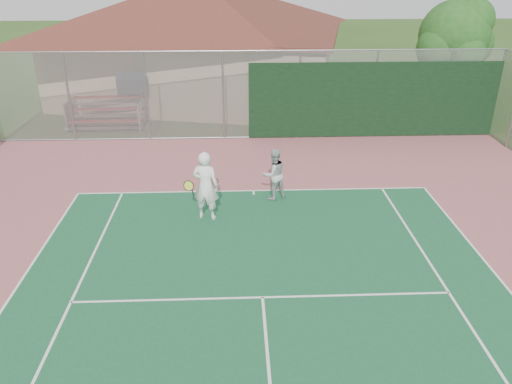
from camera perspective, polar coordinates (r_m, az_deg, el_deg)
The scene contains 6 objects.
back_fence at distance 20.20m, azimuth 5.24°, elevation 10.68°, with size 20.08×0.11×3.53m.
clubhouse at distance 26.44m, azimuth -6.47°, elevation 17.38°, with size 16.16×12.50×6.23m.
bleachers at distance 22.85m, azimuth -16.70°, elevation 8.74°, with size 3.24×2.01×1.19m.
tree at distance 25.22m, azimuth 21.85°, elevation 16.01°, with size 3.72×3.52×5.19m.
player_white_front at distance 13.79m, azimuth -5.80°, elevation 0.64°, with size 1.02×0.75×1.99m.
player_grey_back at distance 14.99m, azimuth 2.03°, elevation 1.99°, with size 0.96×0.88×1.59m.
Camera 1 is at (-0.50, -2.40, 6.71)m, focal length 35.00 mm.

